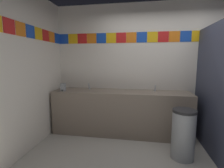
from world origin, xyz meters
The scene contains 7 objects.
wall_back centered at (0.00, 1.52, 1.35)m, with size 4.52×0.09×2.69m.
wall_side centered at (-2.30, 0.00, 1.35)m, with size 0.09×2.96×2.69m.
vanity_counter centered at (-0.83, 1.18, 0.45)m, with size 2.76×0.59×0.89m.
faucet_left centered at (-1.52, 1.27, 0.95)m, with size 0.04×0.10×0.14m.
faucet_right centered at (-0.14, 1.27, 0.95)m, with size 0.04×0.10×0.14m.
soap_dispenser centered at (-1.99, 1.01, 0.97)m, with size 0.09×0.09×0.16m.
trash_bin centered at (0.23, 0.45, 0.39)m, with size 0.35×0.35×0.78m.
Camera 1 is at (-0.44, -2.12, 1.52)m, focal length 26.66 mm.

